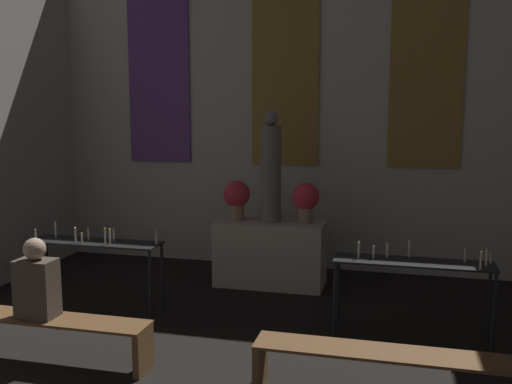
% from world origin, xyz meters
% --- Properties ---
extents(wall_back, '(7.19, 0.16, 4.80)m').
position_xyz_m(wall_back, '(0.00, 11.86, 2.43)').
color(wall_back, beige).
rests_on(wall_back, ground_plane).
extents(altar, '(1.44, 0.67, 0.86)m').
position_xyz_m(altar, '(0.00, 10.87, 0.43)').
color(altar, '#BCB29E').
rests_on(altar, ground_plane).
extents(statue, '(0.27, 0.27, 1.45)m').
position_xyz_m(statue, '(0.00, 10.87, 1.54)').
color(statue, slate).
rests_on(statue, altar).
extents(flower_vase_left, '(0.36, 0.36, 0.53)m').
position_xyz_m(flower_vase_left, '(-0.47, 10.87, 1.18)').
color(flower_vase_left, '#937A5B').
rests_on(flower_vase_left, altar).
extents(flower_vase_right, '(0.36, 0.36, 0.53)m').
position_xyz_m(flower_vase_right, '(0.47, 10.87, 1.18)').
color(flower_vase_right, '#937A5B').
rests_on(flower_vase_right, altar).
extents(candle_rack_left, '(1.60, 0.40, 1.01)m').
position_xyz_m(candle_rack_left, '(-1.80, 9.47, 0.71)').
color(candle_rack_left, black).
rests_on(candle_rack_left, ground_plane).
extents(candle_rack_right, '(1.60, 0.40, 0.99)m').
position_xyz_m(candle_rack_right, '(1.80, 9.47, 0.71)').
color(candle_rack_right, black).
rests_on(candle_rack_right, ground_plane).
extents(pew_back_left, '(2.12, 0.36, 0.43)m').
position_xyz_m(pew_back_left, '(-1.57, 8.06, 0.32)').
color(pew_back_left, brown).
rests_on(pew_back_left, ground_plane).
extents(pew_back_right, '(2.12, 0.36, 0.43)m').
position_xyz_m(pew_back_right, '(1.57, 8.06, 0.32)').
color(pew_back_right, brown).
rests_on(pew_back_right, ground_plane).
extents(person_seated, '(0.36, 0.24, 0.75)m').
position_xyz_m(person_seated, '(-1.59, 8.06, 0.76)').
color(person_seated, '#4C4238').
rests_on(person_seated, pew_back_left).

